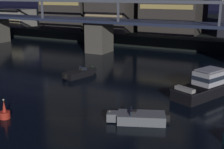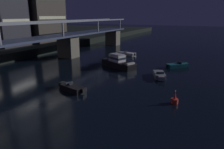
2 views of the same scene
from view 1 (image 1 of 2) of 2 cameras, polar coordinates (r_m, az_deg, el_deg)
far_riverbank at (r=96.87m, az=19.21°, el=8.70°), size 240.00×80.00×2.20m
river_bridge at (r=49.82m, az=10.92°, el=7.68°), size 85.06×6.40×9.38m
waterfront_pavilion at (r=85.26m, az=-18.57°, el=10.26°), size 12.40×7.40×4.70m
cabin_cruiser_near_left at (r=33.01m, az=17.66°, el=-2.01°), size 5.74×9.18×2.79m
speedboat_near_center at (r=25.16m, az=5.10°, el=-8.19°), size 5.06×3.14×1.16m
speedboat_mid_center at (r=39.02m, az=-6.24°, el=0.22°), size 2.74×5.19×1.16m
channel_buoy at (r=27.41m, az=-19.74°, el=-6.93°), size 0.90×0.90×1.76m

